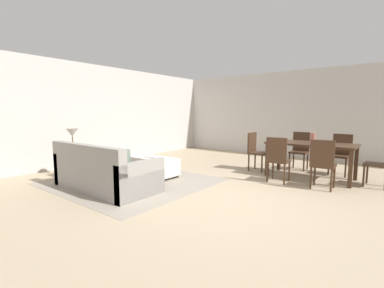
# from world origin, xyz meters

# --- Properties ---
(ground_plane) EXTENTS (10.80, 10.80, 0.00)m
(ground_plane) POSITION_xyz_m (0.00, 0.00, 0.00)
(ground_plane) COLOR tan
(wall_back) EXTENTS (9.00, 0.12, 2.70)m
(wall_back) POSITION_xyz_m (0.00, 5.00, 1.35)
(wall_back) COLOR beige
(wall_back) RESTS_ON ground_plane
(wall_left) EXTENTS (0.12, 11.00, 2.70)m
(wall_left) POSITION_xyz_m (-4.50, 0.50, 1.35)
(wall_left) COLOR beige
(wall_left) RESTS_ON ground_plane
(area_rug) EXTENTS (3.00, 2.80, 0.01)m
(area_rug) POSITION_xyz_m (-2.02, -0.23, 0.00)
(area_rug) COLOR gray
(area_rug) RESTS_ON ground_plane
(couch) EXTENTS (2.05, 0.96, 0.86)m
(couch) POSITION_xyz_m (-2.00, -0.89, 0.29)
(couch) COLOR gray
(couch) RESTS_ON ground_plane
(ottoman_table) EXTENTS (1.18, 0.53, 0.42)m
(ottoman_table) POSITION_xyz_m (-2.05, 0.38, 0.24)
(ottoman_table) COLOR silver
(ottoman_table) RESTS_ON ground_plane
(side_table) EXTENTS (0.40, 0.40, 0.54)m
(side_table) POSITION_xyz_m (-3.33, -0.75, 0.43)
(side_table) COLOR olive
(side_table) RESTS_ON ground_plane
(table_lamp) EXTENTS (0.26, 0.26, 0.52)m
(table_lamp) POSITION_xyz_m (-3.33, -0.75, 0.95)
(table_lamp) COLOR brown
(table_lamp) RESTS_ON side_table
(dining_table) EXTENTS (1.74, 0.85, 0.76)m
(dining_table) POSITION_xyz_m (0.74, 2.35, 0.67)
(dining_table) COLOR #422B1C
(dining_table) RESTS_ON ground_plane
(dining_chair_near_left) EXTENTS (0.42, 0.42, 0.92)m
(dining_chair_near_left) POSITION_xyz_m (0.34, 1.52, 0.52)
(dining_chair_near_left) COLOR #422B1C
(dining_chair_near_left) RESTS_ON ground_plane
(dining_chair_near_right) EXTENTS (0.42, 0.42, 0.92)m
(dining_chair_near_right) POSITION_xyz_m (1.16, 1.55, 0.52)
(dining_chair_near_right) COLOR #422B1C
(dining_chair_near_right) RESTS_ON ground_plane
(dining_chair_far_left) EXTENTS (0.41, 0.41, 0.92)m
(dining_chair_far_left) POSITION_xyz_m (0.29, 3.17, 0.52)
(dining_chair_far_left) COLOR #422B1C
(dining_chair_far_left) RESTS_ON ground_plane
(dining_chair_far_right) EXTENTS (0.43, 0.43, 0.92)m
(dining_chair_far_right) POSITION_xyz_m (1.20, 3.11, 0.52)
(dining_chair_far_right) COLOR #422B1C
(dining_chair_far_right) RESTS_ON ground_plane
(dining_chair_head_east) EXTENTS (0.43, 0.43, 0.92)m
(dining_chair_head_east) POSITION_xyz_m (2.01, 2.38, 0.52)
(dining_chair_head_east) COLOR #422B1C
(dining_chair_head_east) RESTS_ON ground_plane
(dining_chair_head_west) EXTENTS (0.41, 0.41, 0.92)m
(dining_chair_head_west) POSITION_xyz_m (-0.53, 2.36, 0.52)
(dining_chair_head_west) COLOR #422B1C
(dining_chair_head_west) RESTS_ON ground_plane
(vase_centerpiece) EXTENTS (0.10, 0.10, 0.22)m
(vase_centerpiece) POSITION_xyz_m (0.79, 2.31, 0.87)
(vase_centerpiece) COLOR #B26659
(vase_centerpiece) RESTS_ON dining_table
(book_on_ottoman) EXTENTS (0.30, 0.26, 0.03)m
(book_on_ottoman) POSITION_xyz_m (-2.04, 0.37, 0.44)
(book_on_ottoman) COLOR silver
(book_on_ottoman) RESTS_ON ottoman_table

